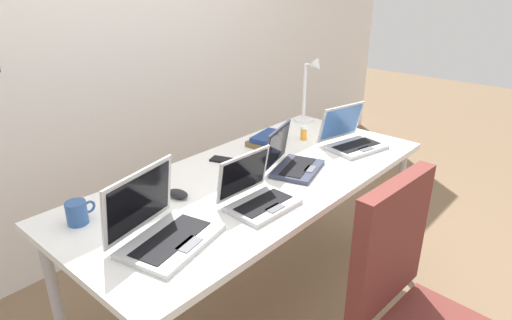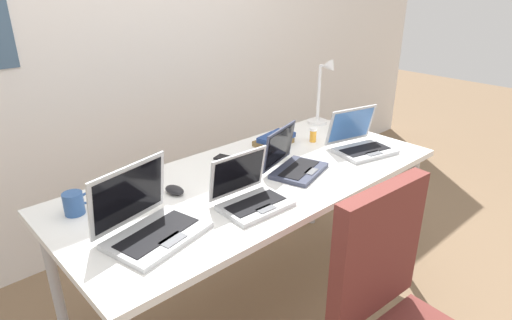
# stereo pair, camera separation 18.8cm
# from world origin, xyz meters

# --- Properties ---
(ground_plane) EXTENTS (12.00, 12.00, 0.00)m
(ground_plane) POSITION_xyz_m (0.00, 0.00, 0.00)
(ground_plane) COLOR #7A6047
(wall_back) EXTENTS (6.00, 0.13, 2.60)m
(wall_back) POSITION_xyz_m (-0.00, 1.10, 1.30)
(wall_back) COLOR silver
(wall_back) RESTS_ON ground_plane
(desk) EXTENTS (1.80, 0.80, 0.74)m
(desk) POSITION_xyz_m (0.00, 0.00, 0.68)
(desk) COLOR white
(desk) RESTS_ON ground_plane
(desk_lamp) EXTENTS (0.12, 0.18, 0.40)m
(desk_lamp) POSITION_xyz_m (0.80, 0.28, 0.94)
(desk_lamp) COLOR white
(desk_lamp) RESTS_ON desk
(laptop_front_right) EXTENTS (0.32, 0.29, 0.20)m
(laptop_front_right) POSITION_xyz_m (0.16, -0.08, 0.78)
(laptop_front_right) COLOR #33384C
(laptop_front_right) RESTS_ON desk
(laptop_back_right) EXTENTS (0.38, 0.33, 0.25)m
(laptop_back_right) POSITION_xyz_m (-0.61, -0.10, 0.79)
(laptop_back_right) COLOR #B7BABC
(laptop_back_right) RESTS_ON desk
(laptop_near_mouse) EXTENTS (0.34, 0.31, 0.21)m
(laptop_near_mouse) POSITION_xyz_m (0.61, -0.14, 0.78)
(laptop_near_mouse) COLOR #B7BABC
(laptop_near_mouse) RESTS_ON desk
(laptop_center) EXTENTS (0.28, 0.23, 0.20)m
(laptop_center) POSITION_xyz_m (-0.20, -0.18, 0.78)
(laptop_center) COLOR #B7BABC
(laptop_center) RESTS_ON desk
(computer_mouse) EXTENTS (0.07, 0.10, 0.03)m
(computer_mouse) POSITION_xyz_m (-0.37, 0.10, 0.76)
(computer_mouse) COLOR black
(computer_mouse) RESTS_ON desk
(cell_phone) EXTENTS (0.11, 0.15, 0.01)m
(cell_phone) POSITION_xyz_m (0.03, 0.23, 0.74)
(cell_phone) COLOR black
(cell_phone) RESTS_ON desk
(pill_bottle) EXTENTS (0.04, 0.04, 0.08)m
(pill_bottle) POSITION_xyz_m (0.53, 0.12, 0.78)
(pill_bottle) COLOR gold
(pill_bottle) RESTS_ON desk
(book_stack) EXTENTS (0.22, 0.15, 0.06)m
(book_stack) POSITION_xyz_m (0.35, 0.23, 0.77)
(book_stack) COLOR brown
(book_stack) RESTS_ON desk
(coffee_mug) EXTENTS (0.11, 0.08, 0.09)m
(coffee_mug) POSITION_xyz_m (-0.74, 0.22, 0.78)
(coffee_mug) COLOR #2D518C
(coffee_mug) RESTS_ON desk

